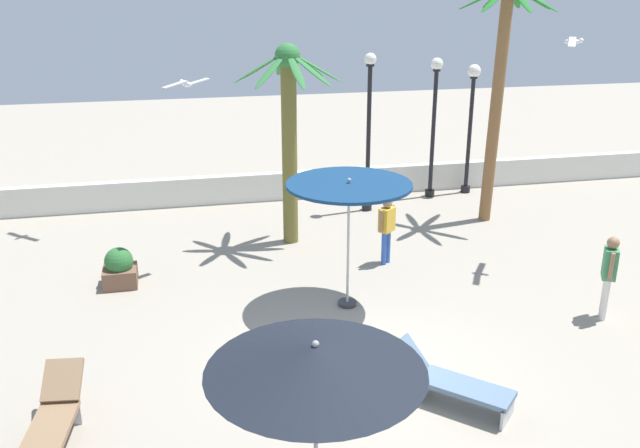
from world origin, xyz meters
The scene contains 16 objects.
ground_plane centered at (0.00, 0.00, 0.00)m, with size 56.00×56.00×0.00m, color #9E9384.
boundary_wall centered at (0.00, 9.44, 0.41)m, with size 25.20×0.30×0.82m, color silver.
patio_umbrella_0 centered at (0.34, 2.29, 2.42)m, with size 2.40×2.40×2.65m.
patio_umbrella_3 centered at (-1.50, -3.39, 2.32)m, with size 2.45×2.45×2.56m.
palm_tree_0 centered at (-0.16, 6.01, 3.01)m, with size 2.50×2.50×4.81m.
palm_tree_1 centered at (5.36, 6.50, 3.80)m, with size 2.38×2.54×6.18m.
lamp_post_0 centered at (4.56, 8.78, 2.42)m, with size 0.35×0.35×4.07m.
lamp_post_1 centered at (5.77, 8.93, 2.41)m, with size 0.38×0.38×3.84m.
lamp_post_2 centered at (2.36, 7.94, 2.44)m, with size 0.32×0.32×4.34m.
lounge_chair_0 centered at (-4.77, -1.01, 0.40)m, with size 0.77×1.93×0.84m.
lounge_chair_1 centered at (1.05, -1.29, 0.38)m, with size 1.73×1.72×0.83m.
guest_0 centered at (5.02, 0.72, 1.01)m, with size 0.39×0.50×1.67m.
guest_1 centered at (1.73, 4.17, 0.93)m, with size 0.45×0.41×1.56m.
seagull_1 centered at (5.39, 3.46, 4.95)m, with size 0.79×1.15×0.16m.
seagull_2 centered at (-2.50, 4.70, 4.16)m, with size 1.00×0.70×0.14m.
planter centered at (-4.15, 4.24, 0.38)m, with size 0.70×0.70×0.85m.
Camera 1 is at (-2.83, -9.69, 6.22)m, focal length 38.47 mm.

